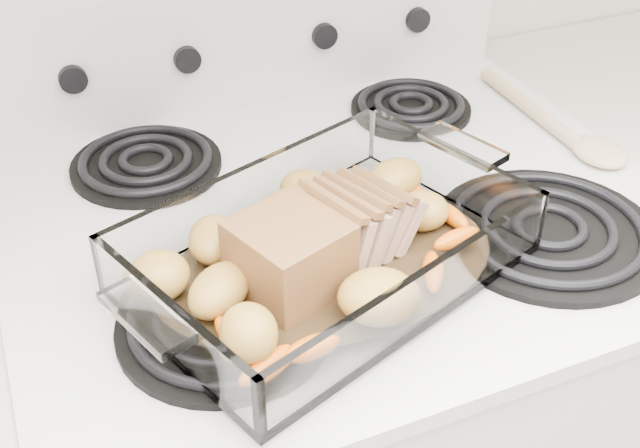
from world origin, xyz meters
name	(u,v)px	position (x,y,z in m)	size (l,w,h in m)	color
electric_range	(331,443)	(0.00, 1.66, 0.48)	(0.78, 0.70, 1.12)	silver
baking_dish	(328,257)	(-0.07, 1.52, 0.96)	(0.39, 0.25, 0.07)	white
pork_roast	(310,241)	(-0.09, 1.52, 0.99)	(0.20, 0.10, 0.08)	#915E34
roast_vegetables	(310,230)	(-0.07, 1.56, 0.97)	(0.38, 0.20, 0.05)	orange
wooden_spoon	(567,131)	(0.35, 1.67, 0.95)	(0.06, 0.30, 0.02)	tan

